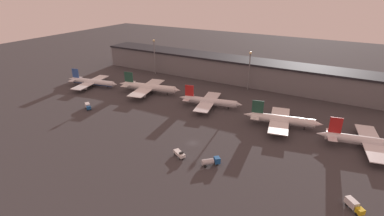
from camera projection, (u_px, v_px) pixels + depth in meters
name	position (u px, v px, depth m)	size (l,w,h in m)	color
ground	(193.00, 143.00, 130.46)	(600.00, 600.00, 0.00)	#383538
terminal_building	(260.00, 73.00, 200.63)	(248.03, 20.72, 16.32)	slate
airplane_0	(92.00, 82.00, 199.90)	(37.76, 33.04, 11.10)	white
airplane_1	(149.00, 87.00, 187.56)	(42.26, 36.30, 12.48)	white
airplane_2	(210.00, 101.00, 167.19)	(36.56, 32.14, 11.43)	silver
airplane_3	(282.00, 120.00, 144.03)	(37.13, 32.49, 12.05)	white
airplane_4	(376.00, 142.00, 124.44)	(47.16, 34.63, 12.29)	silver
service_vehicle_0	(211.00, 161.00, 114.03)	(6.66, 6.62, 3.09)	#195199
service_vehicle_1	(179.00, 154.00, 119.94)	(6.41, 4.93, 2.80)	white
service_vehicle_2	(354.00, 205.00, 91.87)	(6.17, 6.30, 2.89)	gold
service_vehicle_3	(88.00, 106.00, 165.25)	(6.77, 5.49, 2.79)	#195199
lamp_post_0	(154.00, 52.00, 222.63)	(1.80, 1.80, 25.97)	slate
lamp_post_1	(249.00, 66.00, 189.15)	(1.80, 1.80, 24.83)	slate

